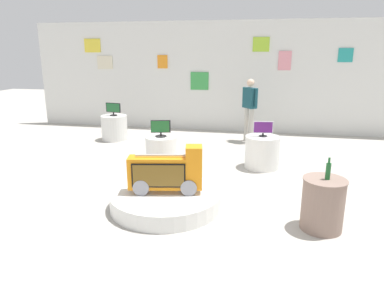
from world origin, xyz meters
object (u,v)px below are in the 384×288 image
object	(u,v)px
side_table_round	(323,204)
bottle_on_side_table	(328,171)
tv_on_center_rear	(161,128)
display_pedestal_left_rear	(114,128)
display_pedestal_right_rear	(262,152)
main_display_pedestal	(166,199)
novelty_firetruck_tv	(167,174)
tv_on_right_rear	(263,128)
tv_on_left_rear	(113,109)
shopper_browsing_near_truck	(250,105)
display_pedestal_center_rear	(161,152)

from	to	relation	value
side_table_round	bottle_on_side_table	distance (m)	0.48
tv_on_center_rear	bottle_on_side_table	distance (m)	3.59
display_pedestal_left_rear	display_pedestal_right_rear	size ratio (longest dim) A/B	0.99
main_display_pedestal	display_pedestal_left_rear	bearing A→B (deg)	123.15
novelty_firetruck_tv	display_pedestal_right_rear	distance (m)	2.69
tv_on_right_rear	side_table_round	world-z (taller)	tv_on_right_rear
tv_on_left_rear	side_table_round	xyz separation A→B (m)	(4.85, -4.17, -0.50)
side_table_round	bottle_on_side_table	bearing A→B (deg)	3.24
tv_on_center_rear	main_display_pedestal	bearing A→B (deg)	-71.79
novelty_firetruck_tv	shopper_browsing_near_truck	world-z (taller)	shopper_browsing_near_truck
display_pedestal_left_rear	display_pedestal_center_rear	xyz separation A→B (m)	(1.95, -2.09, 0.00)
novelty_firetruck_tv	bottle_on_side_table	bearing A→B (deg)	-6.49
display_pedestal_right_rear	side_table_round	bearing A→B (deg)	-71.87
novelty_firetruck_tv	tv_on_right_rear	world-z (taller)	same
tv_on_left_rear	display_pedestal_center_rear	bearing A→B (deg)	-46.81
shopper_browsing_near_truck	tv_on_left_rear	bearing A→B (deg)	-172.07
tv_on_left_rear	side_table_round	bearing A→B (deg)	-40.68
main_display_pedestal	side_table_round	size ratio (longest dim) A/B	2.38
tv_on_left_rear	bottle_on_side_table	xyz separation A→B (m)	(4.87, -4.17, -0.02)
novelty_firetruck_tv	display_pedestal_center_rear	world-z (taller)	novelty_firetruck_tv
bottle_on_side_table	side_table_round	bearing A→B (deg)	-176.76
display_pedestal_right_rear	novelty_firetruck_tv	bearing A→B (deg)	-122.86
bottle_on_side_table	display_pedestal_left_rear	bearing A→B (deg)	139.44
main_display_pedestal	side_table_round	distance (m)	2.33
display_pedestal_right_rear	tv_on_right_rear	size ratio (longest dim) A/B	1.74
display_pedestal_left_rear	display_pedestal_center_rear	bearing A→B (deg)	-46.86
tv_on_left_rear	display_pedestal_right_rear	bearing A→B (deg)	-22.34
display_pedestal_left_rear	bottle_on_side_table	world-z (taller)	bottle_on_side_table
display_pedestal_right_rear	display_pedestal_left_rear	bearing A→B (deg)	157.61
display_pedestal_center_rear	shopper_browsing_near_truck	distance (m)	3.17
display_pedestal_right_rear	tv_on_left_rear	bearing A→B (deg)	157.66
display_pedestal_left_rear	shopper_browsing_near_truck	distance (m)	3.75
side_table_round	display_pedestal_center_rear	bearing A→B (deg)	144.22
tv_on_center_rear	display_pedestal_right_rear	bearing A→B (deg)	11.74
tv_on_right_rear	shopper_browsing_near_truck	xyz separation A→B (m)	(-0.36, 2.17, 0.14)
display_pedestal_center_rear	side_table_round	distance (m)	3.57
tv_on_left_rear	tv_on_center_rear	world-z (taller)	tv_on_left_rear
main_display_pedestal	tv_on_right_rear	bearing A→B (deg)	56.69
main_display_pedestal	side_table_round	world-z (taller)	side_table_round
side_table_round	tv_on_center_rear	bearing A→B (deg)	144.28
side_table_round	bottle_on_side_table	world-z (taller)	bottle_on_side_table
shopper_browsing_near_truck	tv_on_center_rear	bearing A→B (deg)	-123.37
main_display_pedestal	display_pedestal_right_rear	world-z (taller)	display_pedestal_right_rear
tv_on_right_rear	novelty_firetruck_tv	bearing A→B (deg)	-122.90
main_display_pedestal	display_pedestal_center_rear	world-z (taller)	display_pedestal_center_rear
tv_on_right_rear	bottle_on_side_table	world-z (taller)	bottle_on_side_table
novelty_firetruck_tv	tv_on_right_rear	bearing A→B (deg)	57.10
tv_on_center_rear	side_table_round	size ratio (longest dim) A/B	0.55
tv_on_right_rear	side_table_round	bearing A→B (deg)	-71.83
display_pedestal_center_rear	bottle_on_side_table	world-z (taller)	bottle_on_side_table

